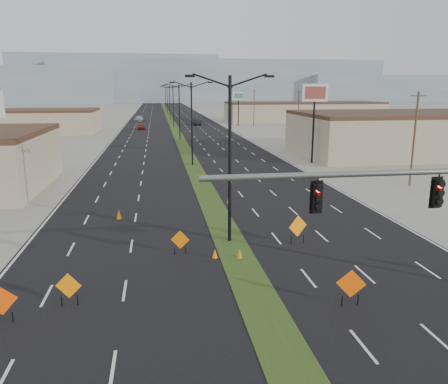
{
  "coord_description": "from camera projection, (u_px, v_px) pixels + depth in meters",
  "views": [
    {
      "loc": [
        -4.25,
        -13.37,
        9.27
      ],
      "look_at": [
        -0.37,
        11.85,
        3.2
      ],
      "focal_mm": 35.0,
      "sensor_mm": 36.0,
      "label": 1
    }
  ],
  "objects": [
    {
      "name": "ground",
      "position": [
        284.0,
        354.0,
        15.63
      ],
      "size": [
        600.0,
        600.0,
        0.0
      ],
      "primitive_type": "plane",
      "color": "gray",
      "rests_on": "ground"
    },
    {
      "name": "road_surface",
      "position": [
        173.0,
        125.0,
        111.78
      ],
      "size": [
        25.0,
        400.0,
        0.02
      ],
      "primitive_type": "cube",
      "color": "black",
      "rests_on": "ground"
    },
    {
      "name": "median_strip",
      "position": [
        173.0,
        125.0,
        111.78
      ],
      "size": [
        2.0,
        400.0,
        0.04
      ],
      "primitive_type": "cube",
      "color": "#2B4217",
      "rests_on": "ground"
    },
    {
      "name": "building_sw_far",
      "position": [
        24.0,
        122.0,
        92.11
      ],
      "size": [
        30.0,
        14.0,
        4.5
      ],
      "primitive_type": "cube",
      "color": "tan",
      "rests_on": "ground"
    },
    {
      "name": "building_se_near",
      "position": [
        423.0,
        134.0,
        63.28
      ],
      "size": [
        36.0,
        18.0,
        5.5
      ],
      "primitive_type": "cube",
      "color": "tan",
      "rests_on": "ground"
    },
    {
      "name": "building_se_far",
      "position": [
        303.0,
        112.0,
        126.43
      ],
      "size": [
        44.0,
        16.0,
        5.0
      ],
      "primitive_type": "cube",
      "color": "tan",
      "rests_on": "ground"
    },
    {
      "name": "mesa_center",
      "position": [
        218.0,
        81.0,
        306.76
      ],
      "size": [
        220.0,
        50.0,
        28.0
      ],
      "primitive_type": "cube",
      "color": "gray",
      "rests_on": "ground"
    },
    {
      "name": "mesa_east",
      "position": [
        410.0,
        89.0,
        318.99
      ],
      "size": [
        160.0,
        50.0,
        18.0
      ],
      "primitive_type": "cube",
      "color": "gray",
      "rests_on": "ground"
    },
    {
      "name": "mesa_backdrop",
      "position": [
        119.0,
        79.0,
        315.18
      ],
      "size": [
        140.0,
        50.0,
        32.0
      ],
      "primitive_type": "cube",
      "color": "gray",
      "rests_on": "ground"
    },
    {
      "name": "streetlight_0",
      "position": [
        230.0,
        155.0,
        25.91
      ],
      "size": [
        5.15,
        0.24,
        10.02
      ],
      "color": "black",
      "rests_on": "ground"
    },
    {
      "name": "streetlight_1",
      "position": [
        192.0,
        121.0,
        52.83
      ],
      "size": [
        5.15,
        0.24,
        10.02
      ],
      "color": "black",
      "rests_on": "ground"
    },
    {
      "name": "streetlight_2",
      "position": [
        179.0,
        110.0,
        79.76
      ],
      "size": [
        5.15,
        0.24,
        10.02
      ],
      "color": "black",
      "rests_on": "ground"
    },
    {
      "name": "streetlight_3",
      "position": [
        173.0,
        105.0,
        106.68
      ],
      "size": [
        5.15,
        0.24,
        10.02
      ],
      "color": "black",
      "rests_on": "ground"
    },
    {
      "name": "streetlight_4",
      "position": [
        170.0,
        101.0,
        133.6
      ],
      "size": [
        5.15,
        0.24,
        10.02
      ],
      "color": "black",
      "rests_on": "ground"
    },
    {
      "name": "streetlight_5",
      "position": [
        167.0,
        99.0,
        160.52
      ],
      "size": [
        5.15,
        0.24,
        10.02
      ],
      "color": "black",
      "rests_on": "ground"
    },
    {
      "name": "streetlight_6",
      "position": [
        165.0,
        98.0,
        187.45
      ],
      "size": [
        5.15,
        0.24,
        10.02
      ],
      "color": "black",
      "rests_on": "ground"
    },
    {
      "name": "utility_pole_0",
      "position": [
        414.0,
        138.0,
        41.54
      ],
      "size": [
        1.6,
        0.2,
        9.0
      ],
      "color": "#4C3823",
      "rests_on": "ground"
    },
    {
      "name": "utility_pole_1",
      "position": [
        298.0,
        116.0,
        75.19
      ],
      "size": [
        1.6,
        0.2,
        9.0
      ],
      "color": "#4C3823",
      "rests_on": "ground"
    },
    {
      "name": "utility_pole_2",
      "position": [
        254.0,
        107.0,
        108.85
      ],
      "size": [
        1.6,
        0.2,
        9.0
      ],
      "color": "#4C3823",
      "rests_on": "ground"
    },
    {
      "name": "utility_pole_3",
      "position": [
        231.0,
        103.0,
        142.5
      ],
      "size": [
        1.6,
        0.2,
        9.0
      ],
      "color": "#4C3823",
      "rests_on": "ground"
    },
    {
      "name": "car_left",
      "position": [
        141.0,
        127.0,
        100.66
      ],
      "size": [
        1.89,
        3.92,
        1.29
      ],
      "primitive_type": "imported",
      "rotation": [
        0.0,
        0.0,
        0.1
      ],
      "color": "maroon",
      "rests_on": "ground"
    },
    {
      "name": "car_mid",
      "position": [
        196.0,
        122.0,
        113.1
      ],
      "size": [
        2.27,
        5.15,
        1.64
      ],
      "primitive_type": "imported",
      "rotation": [
        0.0,
        0.0,
        0.11
      ],
      "color": "black",
      "rests_on": "ground"
    },
    {
      "name": "car_far",
      "position": [
        139.0,
        119.0,
        125.04
      ],
      "size": [
        2.57,
        5.43,
        1.53
      ],
      "primitive_type": "imported",
      "rotation": [
        0.0,
        0.0,
        -0.08
      ],
      "color": "#A3A7AD",
      "rests_on": "ground"
    },
    {
      "name": "construction_sign_0",
      "position": [
        1.0,
        302.0,
        17.42
      ],
      "size": [
        1.14,
        0.49,
        1.61
      ],
      "rotation": [
        0.0,
        0.0,
        0.38
      ],
      "color": "#E54204",
      "rests_on": "ground"
    },
    {
      "name": "construction_sign_1",
      "position": [
        68.0,
        287.0,
        18.88
      ],
      "size": [
        1.13,
        0.25,
        1.52
      ],
      "rotation": [
        0.0,
        0.0,
        -0.19
      ],
      "color": "orange",
      "rests_on": "ground"
    },
    {
      "name": "construction_sign_2",
      "position": [
        180.0,
        241.0,
        24.8
      ],
      "size": [
        1.04,
        0.33,
        1.43
      ],
      "rotation": [
        0.0,
        0.0,
        -0.28
      ],
      "color": "orange",
      "rests_on": "ground"
    },
    {
      "name": "construction_sign_3",
      "position": [
        298.0,
        227.0,
        26.5
      ],
      "size": [
        1.27,
        0.53,
        1.8
      ],
      "rotation": [
        0.0,
        0.0,
        0.37
      ],
      "color": "orange",
      "rests_on": "ground"
    },
    {
      "name": "construction_sign_4",
      "position": [
        351.0,
        285.0,
        18.85
      ],
      "size": [
        1.22,
        0.42,
        1.69
      ],
      "rotation": [
        0.0,
        0.0,
        -0.31
      ],
      "color": "#FF5705",
      "rests_on": "ground"
    },
    {
      "name": "cone_0",
      "position": [
        215.0,
        253.0,
        24.42
      ],
      "size": [
        0.37,
        0.37,
        0.53
      ],
      "primitive_type": "cone",
      "rotation": [
        0.0,
        0.0,
        0.19
      ],
      "color": "orange",
      "rests_on": "ground"
    },
    {
      "name": "cone_1",
      "position": [
        240.0,
        254.0,
        24.35
      ],
      "size": [
        0.41,
        0.41,
        0.58
      ],
      "primitive_type": "cone",
      "rotation": [
        0.0,
        0.0,
        -0.21
      ],
      "color": "#DB6A04",
      "rests_on": "ground"
    },
    {
      "name": "cone_2",
      "position": [
        229.0,
        200.0,
        35.98
      ],
      "size": [
        0.38,
        0.38,
        0.54
      ],
      "primitive_type": "cone",
      "rotation": [
        0.0,
        0.0,
        0.2
      ],
      "color": "#F36005",
      "rests_on": "ground"
    },
    {
      "name": "cone_3",
      "position": [
        119.0,
        215.0,
        31.72
      ],
      "size": [
        0.42,
        0.42,
        0.65
      ],
      "primitive_type": "cone",
      "rotation": [
        0.0,
        0.0,
        -0.08
      ],
      "color": "orange",
      "rests_on": "ground"
    },
    {
      "name": "pole_sign_east_near",
      "position": [
        315.0,
        99.0,
        53.92
      ],
      "size": [
        3.22,
        0.63,
        9.83
      ],
      "rotation": [
        0.0,
        0.0,
        -0.08
      ],
      "color": "black",
      "rests_on": "ground"
    },
    {
      "name": "pole_sign_east_far",
      "position": [
        238.0,
        99.0,
        109.7
      ],
      "size": [
        2.74,
        0.56,
        8.35
      ],
      "rotation": [
        0.0,
        0.0,
        0.06
      ],
      "color": "black",
      "rests_on": "ground"
    }
  ]
}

